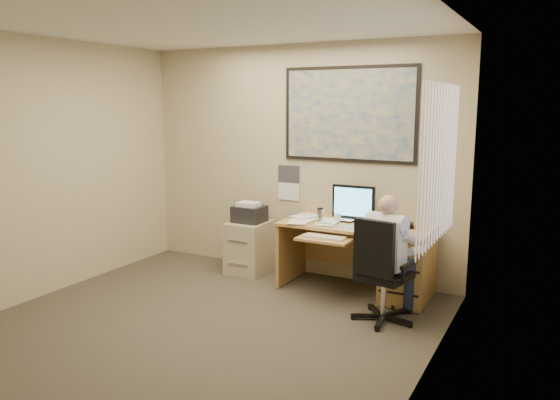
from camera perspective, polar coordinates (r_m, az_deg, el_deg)
The scene contains 8 objects.
room_shell at distance 4.59m, azimuth -10.70°, elevation 1.48°, with size 4.00×4.50×2.70m.
desk at distance 5.89m, azimuth 11.00°, elevation -5.68°, with size 1.60×0.97×1.13m.
world_map at distance 6.18m, azimuth 7.19°, elevation 8.86°, with size 1.56×0.03×1.06m, color #1E4C93.
wall_calendar at distance 6.55m, azimuth 0.91°, elevation 1.80°, with size 0.28×0.01×0.42m, color white.
window_blinds at distance 4.45m, azimuth 16.52°, elevation 3.59°, with size 0.06×1.40×1.30m, color beige, non-canonical shape.
filing_cabinet at distance 6.62m, azimuth -3.19°, elevation -4.42°, with size 0.44×0.53×0.86m.
office_chair at distance 5.23m, azimuth 10.73°, elevation -9.44°, with size 0.70×0.70×1.00m.
person at distance 5.20m, azimuth 11.00°, elevation -5.98°, with size 0.48×0.69×1.20m, color silver, non-canonical shape.
Camera 1 is at (2.83, -3.55, 2.02)m, focal length 35.00 mm.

